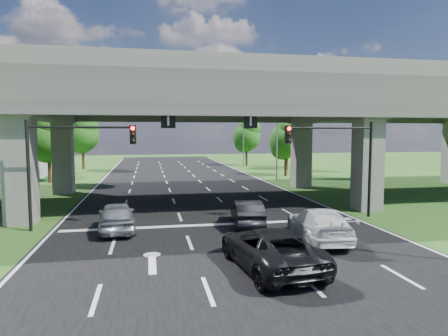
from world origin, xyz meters
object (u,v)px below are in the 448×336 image
object	(u,v)px
signal_right	(339,151)
signal_left	(71,153)
car_silver	(117,217)
car_dark	(247,213)
streetlight_far	(274,128)
streetlight_beyond	(241,129)
car_trailing	(270,248)
car_white	(319,224)

from	to	relation	value
signal_right	signal_left	xyz separation A→B (m)	(-15.65, 0.00, 0.00)
signal_right	car_silver	world-z (taller)	signal_right
signal_left	car_dark	distance (m)	10.26
streetlight_far	streetlight_beyond	xyz separation A→B (m)	(0.00, 16.00, 0.00)
signal_right	streetlight_far	world-z (taller)	streetlight_far
signal_left	car_trailing	world-z (taller)	signal_left
signal_right	signal_left	distance (m)	15.65
signal_right	streetlight_far	distance (m)	20.25
car_white	car_silver	bearing A→B (deg)	-13.74
signal_right	car_dark	bearing A→B (deg)	-171.11
signal_right	car_trailing	world-z (taller)	signal_right
streetlight_far	car_white	size ratio (longest dim) A/B	1.85
signal_right	signal_left	bearing A→B (deg)	180.00
car_silver	car_dark	world-z (taller)	car_silver
signal_right	car_silver	size ratio (longest dim) A/B	1.29
car_silver	streetlight_far	bearing A→B (deg)	-131.46
streetlight_far	car_trailing	size ratio (longest dim) A/B	1.73
signal_left	car_white	size ratio (longest dim) A/B	1.11
car_white	signal_right	bearing A→B (deg)	-118.96
car_trailing	car_white	bearing A→B (deg)	-141.33
car_trailing	signal_left	bearing A→B (deg)	-49.36
car_white	car_dark	bearing A→B (deg)	-46.80
streetlight_far	car_dark	bearing A→B (deg)	-111.56
signal_left	streetlight_beyond	bearing A→B (deg)	63.57
car_silver	car_trailing	xyz separation A→B (m)	(6.29, -7.27, 0.01)
car_trailing	streetlight_beyond	bearing A→B (deg)	-107.80
streetlight_far	streetlight_beyond	world-z (taller)	same
car_dark	signal_left	bearing A→B (deg)	0.91
signal_right	car_trailing	size ratio (longest dim) A/B	1.04
signal_right	streetlight_beyond	bearing A→B (deg)	86.39
signal_right	signal_left	world-z (taller)	same
signal_right	streetlight_beyond	size ratio (longest dim) A/B	0.60
car_trailing	car_dark	bearing A→B (deg)	-103.16
signal_right	car_silver	distance (m)	13.68
streetlight_far	car_silver	size ratio (longest dim) A/B	2.15
car_white	streetlight_beyond	bearing A→B (deg)	-91.25
signal_left	car_white	world-z (taller)	signal_left
streetlight_beyond	car_white	xyz separation A→B (m)	(-5.57, -40.67, -5.03)
streetlight_beyond	car_trailing	world-z (taller)	streetlight_beyond
signal_right	car_trailing	xyz separation A→B (m)	(-6.93, -8.22, -3.35)
signal_left	car_white	distance (m)	13.61
signal_left	streetlight_far	world-z (taller)	streetlight_far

